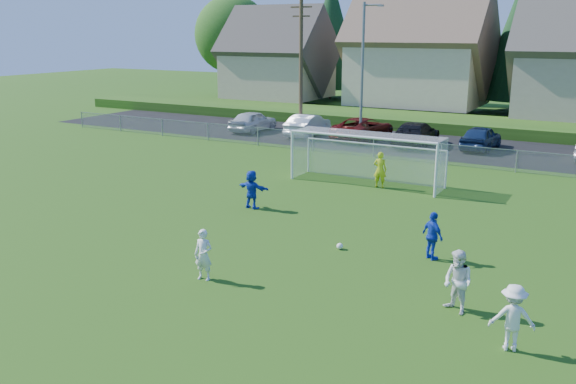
% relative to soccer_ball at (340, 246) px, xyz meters
% --- Properties ---
extents(ground, '(160.00, 160.00, 0.00)m').
position_rel_soccer_ball_xyz_m(ground, '(-2.70, -6.78, -0.11)').
color(ground, '#193D0C').
rests_on(ground, ground).
extents(asphalt_lot, '(60.00, 60.00, 0.00)m').
position_rel_soccer_ball_xyz_m(asphalt_lot, '(-2.70, 20.72, -0.10)').
color(asphalt_lot, black).
rests_on(asphalt_lot, ground).
extents(grass_embankment, '(70.00, 6.00, 0.80)m').
position_rel_soccer_ball_xyz_m(grass_embankment, '(-2.70, 28.22, 0.29)').
color(grass_embankment, '#1E420F').
rests_on(grass_embankment, ground).
extents(soccer_ball, '(0.22, 0.22, 0.22)m').
position_rel_soccer_ball_xyz_m(soccer_ball, '(0.00, 0.00, 0.00)').
color(soccer_ball, white).
rests_on(soccer_ball, ground).
extents(player_white_a, '(0.62, 0.45, 1.56)m').
position_rel_soccer_ball_xyz_m(player_white_a, '(-2.49, -4.36, 0.67)').
color(player_white_a, white).
rests_on(player_white_a, ground).
extents(player_white_b, '(1.05, 0.99, 1.72)m').
position_rel_soccer_ball_xyz_m(player_white_b, '(4.69, -2.90, 0.75)').
color(player_white_b, white).
rests_on(player_white_b, ground).
extents(player_white_c, '(1.17, 0.87, 1.63)m').
position_rel_soccer_ball_xyz_m(player_white_c, '(6.29, -4.26, 0.70)').
color(player_white_c, white).
rests_on(player_white_c, ground).
extents(player_blue_a, '(0.99, 0.87, 1.60)m').
position_rel_soccer_ball_xyz_m(player_blue_a, '(3.01, 0.61, 0.69)').
color(player_blue_a, '#1436BB').
rests_on(player_blue_a, ground).
extents(player_blue_b, '(1.56, 0.65, 1.63)m').
position_rel_soccer_ball_xyz_m(player_blue_b, '(-5.31, 2.78, 0.71)').
color(player_blue_b, '#1436BB').
rests_on(player_blue_b, ground).
extents(goalkeeper, '(0.66, 0.45, 1.73)m').
position_rel_soccer_ball_xyz_m(goalkeeper, '(-1.86, 8.72, 0.75)').
color(goalkeeper, '#D0DE1A').
rests_on(goalkeeper, ground).
extents(car_a, '(1.92, 4.53, 1.53)m').
position_rel_soccer_ball_xyz_m(car_a, '(-16.09, 19.98, 0.66)').
color(car_a, '#B7BCC0').
rests_on(car_a, ground).
extents(car_b, '(1.88, 4.79, 1.55)m').
position_rel_soccer_ball_xyz_m(car_b, '(-11.55, 20.08, 0.67)').
color(car_b, white).
rests_on(car_b, ground).
extents(car_c, '(3.15, 5.80, 1.54)m').
position_rel_soccer_ball_xyz_m(car_c, '(-7.59, 20.59, 0.66)').
color(car_c, '#4E0A08').
rests_on(car_c, ground).
extents(car_d, '(2.43, 5.46, 1.56)m').
position_rel_soccer_ball_xyz_m(car_d, '(-3.73, 20.17, 0.67)').
color(car_d, black).
rests_on(car_d, ground).
extents(car_e, '(2.02, 4.51, 1.50)m').
position_rel_soccer_ball_xyz_m(car_e, '(0.24, 20.90, 0.64)').
color(car_e, '#152649').
rests_on(car_e, ground).
extents(soccer_goal, '(7.42, 1.90, 2.50)m').
position_rel_soccer_ball_xyz_m(soccer_goal, '(-2.70, 9.27, 1.52)').
color(soccer_goal, white).
rests_on(soccer_goal, ground).
extents(chainlink_fence, '(52.06, 0.06, 1.20)m').
position_rel_soccer_ball_xyz_m(chainlink_fence, '(-2.70, 15.22, 0.52)').
color(chainlink_fence, gray).
rests_on(chainlink_fence, ground).
extents(streetlight, '(1.38, 0.18, 9.00)m').
position_rel_soccer_ball_xyz_m(streetlight, '(-7.15, 19.22, 4.73)').
color(streetlight, slate).
rests_on(streetlight, ground).
extents(utility_pole, '(1.60, 0.26, 10.00)m').
position_rel_soccer_ball_xyz_m(utility_pole, '(-12.20, 20.22, 5.04)').
color(utility_pole, '#473321').
rests_on(utility_pole, ground).
extents(houses_row, '(53.90, 11.45, 13.27)m').
position_rel_soccer_ball_xyz_m(houses_row, '(-0.73, 35.68, 7.22)').
color(houses_row, tan).
rests_on(houses_row, ground).
extents(tree_row, '(65.98, 12.36, 13.80)m').
position_rel_soccer_ball_xyz_m(tree_row, '(-1.66, 41.95, 6.80)').
color(tree_row, '#382616').
rests_on(tree_row, ground).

